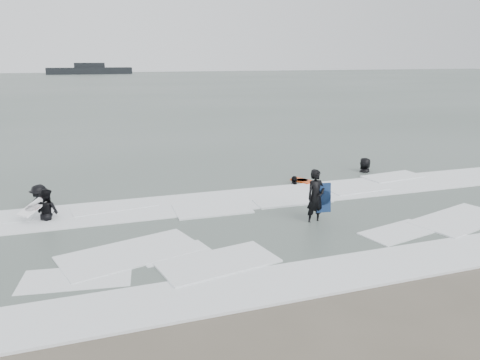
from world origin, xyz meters
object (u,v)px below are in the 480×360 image
object	(u,v)px
surfer_wading	(48,221)
surfer_right_far	(364,173)
surfer_breaker	(41,210)
surfer_centre	(315,223)
surfer_right_near	(294,186)
vessel_horizon	(90,70)

from	to	relation	value
surfer_wading	surfer_right_far	bearing A→B (deg)	-128.37
surfer_breaker	surfer_right_far	world-z (taller)	surfer_right_far
surfer_centre	surfer_breaker	distance (m)	9.62
surfer_wading	surfer_right_near	bearing A→B (deg)	-130.10
surfer_wading	vessel_horizon	size ratio (longest dim) A/B	0.07
surfer_centre	surfer_right_far	bearing A→B (deg)	35.84
surfer_centre	surfer_right_near	distance (m)	4.61
surfer_breaker	surfer_wading	bearing A→B (deg)	-116.49
surfer_breaker	surfer_right_near	distance (m)	9.91
surfer_right_far	vessel_horizon	bearing A→B (deg)	-139.78
surfer_right_near	surfer_right_far	xyz separation A→B (m)	(4.07, 1.03, 0.00)
surfer_centre	vessel_horizon	distance (m)	140.25
surfer_centre	surfer_right_near	xyz separation A→B (m)	(1.30, 4.42, 0.00)
surfer_right_near	vessel_horizon	world-z (taller)	vessel_horizon
surfer_breaker	surfer_right_far	bearing A→B (deg)	-35.90
surfer_centre	surfer_breaker	bearing A→B (deg)	143.91
surfer_right_far	vessel_horizon	distance (m)	135.10
surfer_wading	surfer_right_far	xyz separation A→B (m)	(13.66, 2.45, 0.00)
surfer_breaker	surfer_right_near	world-z (taller)	surfer_breaker
surfer_right_near	surfer_right_far	distance (m)	4.20
surfer_right_far	surfer_breaker	bearing A→B (deg)	-49.32
surfer_centre	surfer_right_near	bearing A→B (deg)	64.04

